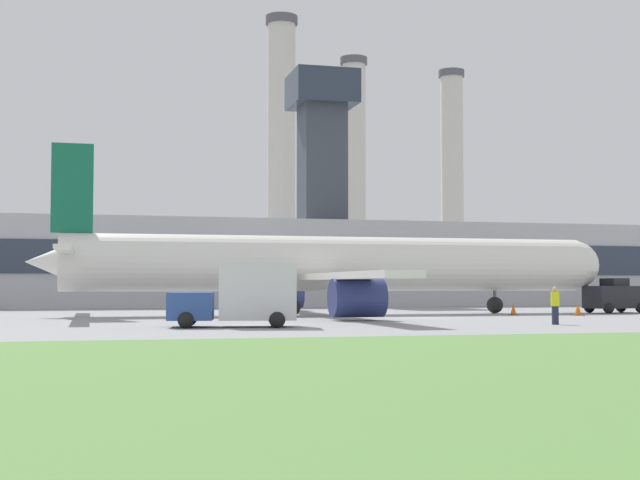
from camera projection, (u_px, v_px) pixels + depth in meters
ground_plane at (413, 318)px, 49.97m from camera, size 400.00×400.00×0.00m
terminal_building at (290, 261)px, 81.74m from camera, size 81.63×15.99×21.66m
smokestack_left at (281, 156)px, 113.38m from camera, size 4.11×4.11×36.32m
smokestack_right at (354, 177)px, 114.52m from camera, size 3.51×3.51×31.28m
smokestack_far at (452, 183)px, 120.10m from camera, size 3.49×3.49×30.97m
airplane at (328, 266)px, 54.79m from camera, size 36.31×34.44×10.00m
pushback_tug at (615, 297)px, 58.21m from camera, size 4.04×2.92×2.27m
baggage_truck at (242, 296)px, 38.65m from camera, size 5.79×3.51×2.73m
ground_crew_person at (555, 305)px, 40.98m from camera, size 0.48×0.48×1.75m
traffic_cone_near_nose at (513, 310)px, 54.31m from camera, size 0.52×0.52×0.71m
traffic_cone_wingtip at (578, 310)px, 53.49m from camera, size 0.64×0.64×0.71m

